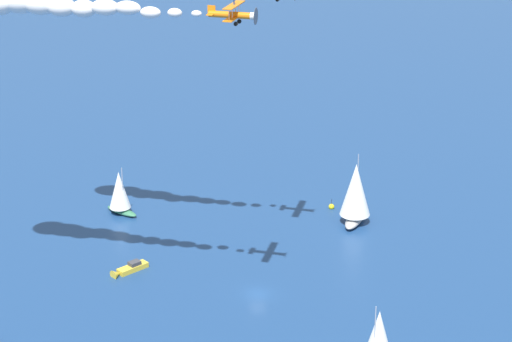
{
  "coord_description": "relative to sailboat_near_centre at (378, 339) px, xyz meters",
  "views": [
    {
      "loc": [
        143.82,
        -16.05,
        79.12
      ],
      "look_at": [
        -0.1,
        -0.27,
        21.24
      ],
      "focal_mm": 71.75,
      "sensor_mm": 36.0,
      "label": 1
    }
  ],
  "objects": [
    {
      "name": "sailboat_near_centre",
      "position": [
        0.0,
        0.0,
        0.0
      ],
      "size": [
        7.06,
        7.39,
        10.3
      ],
      "color": "white",
      "rests_on": "ground_plane"
    },
    {
      "name": "smoke_trail_wingman",
      "position": [
        -25.9,
        -49.79,
        42.82
      ],
      "size": [
        17.81,
        38.5,
        5.16
      ],
      "color": "silver"
    },
    {
      "name": "sailboat_trailing",
      "position": [
        -48.67,
        6.59,
        1.29
      ],
      "size": [
        10.41,
        7.45,
        13.12
      ],
      "color": "#9E9993",
      "rests_on": "ground_plane"
    },
    {
      "name": "sailboat_ahead",
      "position": [
        -57.65,
        -36.53,
        -0.39
      ],
      "size": [
        6.58,
        6.67,
        9.44
      ],
      "color": "#33704C",
      "rests_on": "ground_plane"
    },
    {
      "name": "biplane_wingman",
      "position": [
        -14.31,
        -18.52,
        43.08
      ],
      "size": [
        7.28,
        7.08,
        3.59
      ],
      "color": "orange"
    },
    {
      "name": "ground_plane",
      "position": [
        -23.35,
        -14.26,
        -4.7
      ],
      "size": [
        2000.0,
        2000.0,
        0.0
      ],
      "primitive_type": "plane",
      "color": "navy"
    },
    {
      "name": "marker_buoy",
      "position": [
        -55.48,
        3.49,
        -4.31
      ],
      "size": [
        1.1,
        1.1,
        2.1
      ],
      "color": "yellow",
      "rests_on": "ground_plane"
    },
    {
      "name": "motorboat_far_port",
      "position": [
        -33.27,
        -34.96,
        -4.17
      ],
      "size": [
        5.43,
        6.48,
        1.96
      ],
      "color": "gold",
      "rests_on": "ground_plane"
    }
  ]
}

